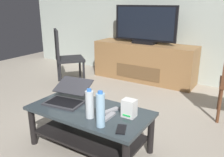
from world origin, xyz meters
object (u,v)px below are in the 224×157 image
(coffee_table, at_px, (90,122))
(media_cabinet, at_px, (144,62))
(television, at_px, (145,25))
(water_bottle_far, at_px, (90,104))
(tv_remote, at_px, (109,117))
(water_bottle_near, at_px, (100,110))
(router_box, at_px, (129,108))
(soundbar_remote, at_px, (111,111))
(cell_phone, at_px, (121,129))
(side_chair, at_px, (65,55))
(laptop, at_px, (68,96))

(coffee_table, bearing_deg, media_cabinet, 102.03)
(media_cabinet, height_order, television, television)
(water_bottle_far, xyz_separation_m, tv_remote, (0.14, 0.08, -0.11))
(television, bearing_deg, water_bottle_near, -72.87)
(router_box, bearing_deg, soundbar_remote, -179.22)
(television, distance_m, cell_phone, 2.58)
(television, height_order, tv_remote, television)
(television, bearing_deg, side_chair, -138.15)
(coffee_table, relative_size, media_cabinet, 0.63)
(side_chair, height_order, cell_phone, side_chair)
(laptop, xyz_separation_m, soundbar_remote, (0.49, 0.03, -0.05))
(water_bottle_far, height_order, cell_phone, water_bottle_far)
(coffee_table, relative_size, water_bottle_far, 4.36)
(media_cabinet, distance_m, television, 0.63)
(media_cabinet, xyz_separation_m, tv_remote, (0.71, -2.25, 0.09))
(television, distance_m, side_chair, 1.43)
(router_box, bearing_deg, cell_phone, -76.41)
(media_cabinet, bearing_deg, water_bottle_near, -73.02)
(water_bottle_far, bearing_deg, media_cabinet, 103.78)
(television, relative_size, cell_phone, 7.90)
(tv_remote, xyz_separation_m, soundbar_remote, (-0.05, 0.11, 0.00))
(coffee_table, height_order, router_box, router_box)
(cell_phone, distance_m, tv_remote, 0.22)
(coffee_table, height_order, media_cabinet, media_cabinet)
(water_bottle_near, height_order, water_bottle_far, water_bottle_near)
(router_box, relative_size, water_bottle_far, 0.60)
(television, distance_m, water_bottle_far, 2.42)
(side_chair, xyz_separation_m, router_box, (1.86, -1.21, -0.03))
(water_bottle_near, xyz_separation_m, tv_remote, (-0.02, 0.15, -0.13))
(television, relative_size, tv_remote, 6.92)
(media_cabinet, bearing_deg, soundbar_remote, -72.78)
(laptop, distance_m, water_bottle_far, 0.43)
(television, bearing_deg, coffee_table, -77.86)
(side_chair, distance_m, tv_remote, 2.18)
(coffee_table, height_order, tv_remote, tv_remote)
(coffee_table, bearing_deg, television, 102.14)
(coffee_table, relative_size, router_box, 7.28)
(media_cabinet, bearing_deg, water_bottle_far, -76.22)
(television, xyz_separation_m, side_chair, (-1.01, -0.91, -0.45))
(coffee_table, distance_m, tv_remote, 0.28)
(water_bottle_far, bearing_deg, laptop, 157.32)
(water_bottle_near, relative_size, water_bottle_far, 1.15)
(coffee_table, height_order, cell_phone, cell_phone)
(water_bottle_far, distance_m, cell_phone, 0.35)
(cell_phone, bearing_deg, coffee_table, 136.49)
(coffee_table, distance_m, media_cabinet, 2.26)
(router_box, distance_m, water_bottle_near, 0.30)
(cell_phone, height_order, tv_remote, tv_remote)
(media_cabinet, distance_m, water_bottle_far, 2.41)
(laptop, distance_m, tv_remote, 0.54)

